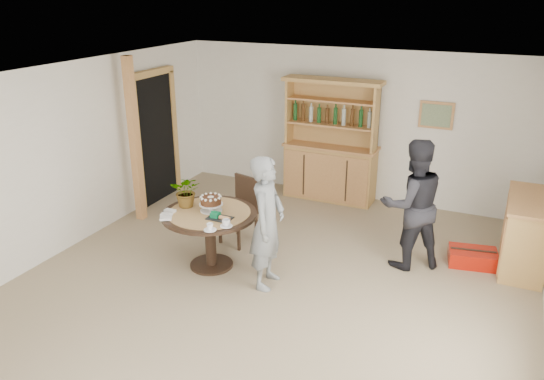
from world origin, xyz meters
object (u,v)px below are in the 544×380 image
(sideboard, at_px, (526,233))
(red_suitcase, at_px, (473,257))
(teen_boy, at_px, (267,223))
(dining_table, at_px, (210,223))
(dining_chair, at_px, (242,206))
(hutch, at_px, (330,159))
(adult_person, at_px, (412,204))

(sideboard, distance_m, red_suitcase, 0.72)
(teen_boy, height_order, red_suitcase, teen_boy)
(dining_table, height_order, dining_chair, dining_chair)
(hutch, height_order, dining_table, hutch)
(hutch, distance_m, dining_chair, 2.17)
(dining_table, bearing_deg, hutch, 77.87)
(teen_boy, relative_size, red_suitcase, 2.46)
(dining_chair, bearing_deg, dining_table, -76.03)
(teen_boy, distance_m, red_suitcase, 2.81)
(dining_chair, xyz_separation_m, red_suitcase, (3.07, 0.62, -0.43))
(hutch, height_order, adult_person, hutch)
(sideboard, distance_m, adult_person, 1.52)
(dining_chair, bearing_deg, sideboard, 28.33)
(teen_boy, bearing_deg, sideboard, -63.13)
(hutch, bearing_deg, adult_person, -47.21)
(teen_boy, bearing_deg, dining_chair, 36.64)
(teen_boy, bearing_deg, dining_table, 78.12)
(hutch, height_order, dining_chair, hutch)
(teen_boy, bearing_deg, red_suitcase, -60.54)
(red_suitcase, bearing_deg, dining_chair, -178.76)
(hutch, distance_m, dining_table, 2.97)
(hutch, xyz_separation_m, sideboard, (3.04, -1.24, -0.22))
(hutch, relative_size, teen_boy, 1.25)
(sideboard, xyz_separation_m, red_suitcase, (-0.58, -0.22, -0.37))
(dining_chair, height_order, adult_person, adult_person)
(dining_chair, distance_m, teen_boy, 1.27)
(dining_table, distance_m, dining_chair, 0.83)
(dining_table, distance_m, teen_boy, 0.88)
(adult_person, bearing_deg, hutch, -81.32)
(hutch, bearing_deg, dining_table, -102.13)
(dining_table, bearing_deg, red_suitcase, 25.08)
(sideboard, relative_size, teen_boy, 0.77)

